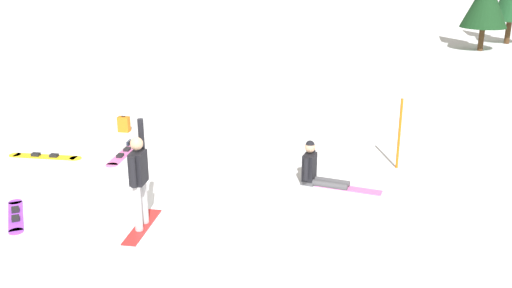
{
  "coord_description": "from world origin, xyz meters",
  "views": [
    {
      "loc": [
        7.29,
        -8.73,
        5.1
      ],
      "look_at": [
        1.54,
        1.65,
        1.0
      ],
      "focal_mm": 40.87,
      "sensor_mm": 36.0,
      "label": 1
    }
  ],
  "objects_px": {
    "snowboarder_foreground": "(139,179)",
    "loose_snowboard_far_spare": "(124,154)",
    "trail_marker_pole": "(399,134)",
    "loose_snowboard_near_right": "(45,156)",
    "backpack_orange": "(124,124)",
    "loose_snowboard_near_left": "(16,215)",
    "snowboarder_midground": "(317,170)"
  },
  "relations": [
    {
      "from": "snowboarder_foreground",
      "to": "loose_snowboard_far_spare",
      "type": "xyz_separation_m",
      "value": [
        -3.02,
        2.93,
        -0.97
      ]
    },
    {
      "from": "loose_snowboard_far_spare",
      "to": "trail_marker_pole",
      "type": "bearing_deg",
      "value": 21.07
    },
    {
      "from": "loose_snowboard_near_right",
      "to": "backpack_orange",
      "type": "xyz_separation_m",
      "value": [
        0.34,
        2.6,
        0.19
      ]
    },
    {
      "from": "loose_snowboard_far_spare",
      "to": "backpack_orange",
      "type": "bearing_deg",
      "value": 130.43
    },
    {
      "from": "snowboarder_foreground",
      "to": "loose_snowboard_far_spare",
      "type": "height_order",
      "value": "snowboarder_foreground"
    },
    {
      "from": "loose_snowboard_near_left",
      "to": "loose_snowboard_far_spare",
      "type": "height_order",
      "value": "same"
    },
    {
      "from": "loose_snowboard_far_spare",
      "to": "backpack_orange",
      "type": "distance_m",
      "value": 1.96
    },
    {
      "from": "trail_marker_pole",
      "to": "snowboarder_midground",
      "type": "bearing_deg",
      "value": -124.58
    },
    {
      "from": "snowboarder_foreground",
      "to": "loose_snowboard_near_left",
      "type": "xyz_separation_m",
      "value": [
        -2.48,
        -0.86,
        -0.96
      ]
    },
    {
      "from": "loose_snowboard_far_spare",
      "to": "loose_snowboard_near_right",
      "type": "height_order",
      "value": "same"
    },
    {
      "from": "backpack_orange",
      "to": "trail_marker_pole",
      "type": "xyz_separation_m",
      "value": [
        7.63,
        0.96,
        0.64
      ]
    },
    {
      "from": "trail_marker_pole",
      "to": "backpack_orange",
      "type": "bearing_deg",
      "value": -172.8
    },
    {
      "from": "loose_snowboard_far_spare",
      "to": "snowboarder_foreground",
      "type": "bearing_deg",
      "value": -44.15
    },
    {
      "from": "backpack_orange",
      "to": "trail_marker_pole",
      "type": "bearing_deg",
      "value": 7.2
    },
    {
      "from": "loose_snowboard_near_left",
      "to": "loose_snowboard_far_spare",
      "type": "bearing_deg",
      "value": 98.13
    },
    {
      "from": "backpack_orange",
      "to": "loose_snowboard_near_right",
      "type": "bearing_deg",
      "value": -97.34
    },
    {
      "from": "snowboarder_midground",
      "to": "trail_marker_pole",
      "type": "relative_size",
      "value": 1.05
    },
    {
      "from": "snowboarder_midground",
      "to": "loose_snowboard_far_spare",
      "type": "relative_size",
      "value": 0.95
    },
    {
      "from": "loose_snowboard_far_spare",
      "to": "trail_marker_pole",
      "type": "height_order",
      "value": "trail_marker_pole"
    },
    {
      "from": "snowboarder_foreground",
      "to": "backpack_orange",
      "type": "height_order",
      "value": "snowboarder_foreground"
    },
    {
      "from": "loose_snowboard_far_spare",
      "to": "loose_snowboard_near_right",
      "type": "distance_m",
      "value": 1.95
    },
    {
      "from": "loose_snowboard_far_spare",
      "to": "backpack_orange",
      "type": "height_order",
      "value": "backpack_orange"
    },
    {
      "from": "snowboarder_foreground",
      "to": "loose_snowboard_near_left",
      "type": "height_order",
      "value": "snowboarder_foreground"
    },
    {
      "from": "snowboarder_midground",
      "to": "backpack_orange",
      "type": "distance_m",
      "value": 6.41
    },
    {
      "from": "snowboarder_foreground",
      "to": "trail_marker_pole",
      "type": "relative_size",
      "value": 1.21
    },
    {
      "from": "snowboarder_midground",
      "to": "trail_marker_pole",
      "type": "bearing_deg",
      "value": 55.42
    },
    {
      "from": "loose_snowboard_near_left",
      "to": "backpack_orange",
      "type": "bearing_deg",
      "value": 108.92
    },
    {
      "from": "loose_snowboard_near_right",
      "to": "backpack_orange",
      "type": "height_order",
      "value": "backpack_orange"
    },
    {
      "from": "snowboarder_midground",
      "to": "snowboarder_foreground",
      "type": "bearing_deg",
      "value": -120.3
    },
    {
      "from": "backpack_orange",
      "to": "trail_marker_pole",
      "type": "relative_size",
      "value": 0.28
    },
    {
      "from": "loose_snowboard_near_right",
      "to": "snowboarder_foreground",
      "type": "bearing_deg",
      "value": -21.48
    },
    {
      "from": "loose_snowboard_near_left",
      "to": "loose_snowboard_far_spare",
      "type": "relative_size",
      "value": 0.78
    }
  ]
}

